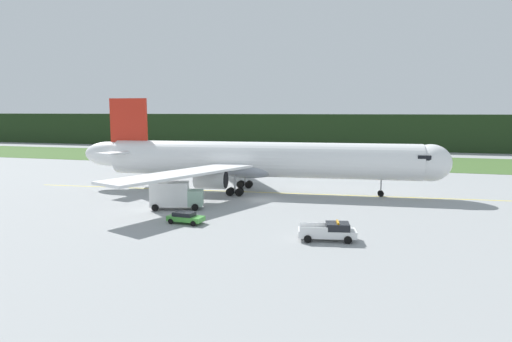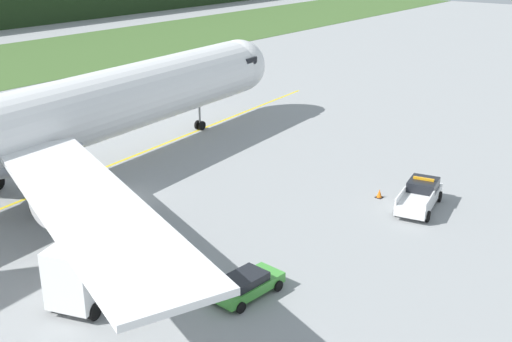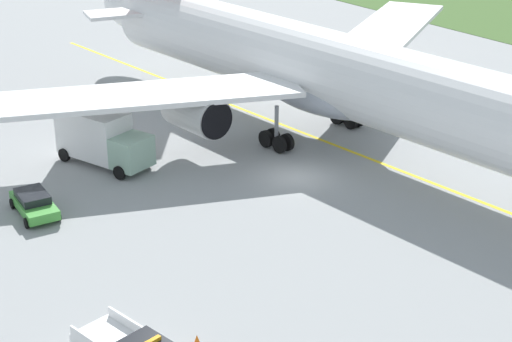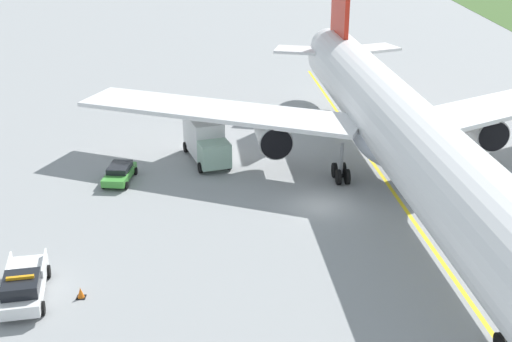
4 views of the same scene
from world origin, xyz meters
name	(u,v)px [view 1 (image 1 of 4)]	position (x,y,z in m)	size (l,w,h in m)	color
ground	(261,200)	(0.00, 0.00, 0.00)	(320.00, 320.00, 0.00)	#949798
grass_verge	(315,160)	(0.00, 54.02, 0.02)	(320.00, 32.43, 0.04)	#41622D
distant_tree_line	(331,132)	(0.00, 88.84, 5.77)	(288.00, 4.79, 11.54)	#1E3318
taxiway_centerline_main	(261,192)	(-1.48, 5.79, 0.00)	(76.24, 0.30, 0.01)	yellow
airliner	(257,160)	(-2.14, 5.73, 5.06)	(57.85, 48.74, 14.68)	white
ops_pickup_truck	(329,231)	(11.80, -17.70, 0.90)	(5.93, 3.17, 1.94)	white
catering_truck	(175,195)	(-9.16, -8.81, 1.85)	(7.13, 4.43, 3.69)	#93B7A2
staff_car	(185,217)	(-4.72, -15.32, 0.70)	(4.27, 2.31, 1.30)	green
apron_cone	(332,229)	(11.69, -14.67, 0.31)	(0.51, 0.51, 0.64)	black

